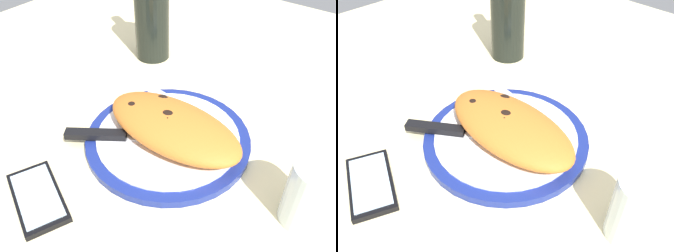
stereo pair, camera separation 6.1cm
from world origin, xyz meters
TOP-DOWN VIEW (x-y plane):
  - ground_plane at (0.00, 0.00)cm, footprint 150.00×150.00cm
  - plate at (0.00, 0.00)cm, footprint 29.01×29.01cm
  - calzone at (-0.99, -0.30)cm, footprint 26.41×13.44cm
  - fork at (3.93, -7.80)cm, footprint 17.31×3.53cm
  - knife at (7.44, 6.60)cm, footprint 19.66×14.63cm
  - smartphone at (7.76, 22.12)cm, footprint 14.38×10.96cm
  - water_glass at (-25.20, 0.86)cm, footprint 7.19×7.19cm
  - wine_bottle at (21.69, -22.17)cm, footprint 7.91×7.91cm

SIDE VIEW (x-z plane):
  - ground_plane at x=0.00cm, z-range -3.00..0.00cm
  - smartphone at x=7.76cm, z-range -0.02..1.14cm
  - plate at x=0.00cm, z-range -0.03..1.67cm
  - fork at x=3.93cm, z-range 1.70..2.10cm
  - knife at x=7.44cm, z-range 1.61..2.81cm
  - calzone at x=-0.99cm, z-range 1.67..6.73cm
  - water_glass at x=-25.20cm, z-range -0.74..9.68cm
  - wine_bottle at x=21.69cm, z-range -2.71..26.43cm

